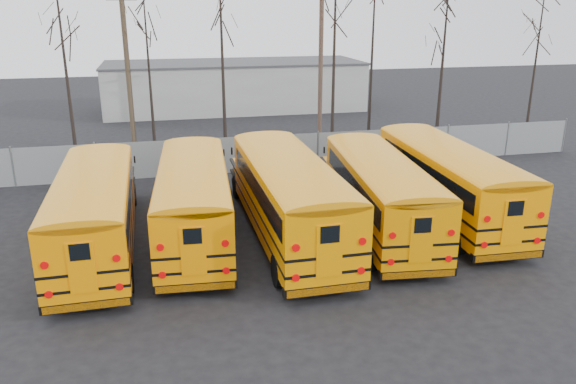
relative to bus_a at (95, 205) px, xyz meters
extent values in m
plane|color=black|center=(7.13, -2.72, -1.85)|extent=(120.00, 120.00, 0.00)
cube|color=gray|center=(7.13, 9.28, -0.85)|extent=(40.00, 0.04, 2.00)
cube|color=#B3B3AD|center=(9.13, 29.28, 0.15)|extent=(22.00, 8.00, 4.00)
cylinder|color=black|center=(-1.09, -3.59, -1.34)|extent=(0.30, 1.02, 1.02)
cylinder|color=black|center=(1.21, -3.55, -1.34)|extent=(0.30, 1.02, 1.02)
cylinder|color=black|center=(-1.23, 4.96, -1.34)|extent=(0.30, 1.02, 1.02)
cylinder|color=black|center=(1.07, 5.00, -1.34)|extent=(0.30, 1.02, 1.02)
cube|color=#FF8900|center=(0.00, -0.27, -0.14)|extent=(2.70, 9.51, 2.39)
cube|color=#FF8900|center=(-0.09, 5.33, -0.83)|extent=(2.32, 1.77, 1.02)
cube|color=black|center=(0.01, -0.47, 0.39)|extent=(2.73, 8.49, 0.71)
cube|color=black|center=(-0.01, 0.60, -0.88)|extent=(2.76, 11.26, 0.09)
cube|color=black|center=(-0.01, 0.60, -0.37)|extent=(2.76, 11.26, 0.09)
cube|color=black|center=(0.08, -4.90, -1.39)|extent=(2.61, 0.27, 0.29)
cube|color=black|center=(-0.10, 6.15, -1.39)|extent=(2.45, 0.24, 0.26)
cube|color=#FF8900|center=(0.08, -5.01, -0.17)|extent=(0.76, 0.05, 1.58)
cylinder|color=#B20505|center=(-0.88, -5.04, -0.88)|extent=(0.22, 0.04, 0.22)
cylinder|color=#B20505|center=(1.05, -5.00, -0.88)|extent=(0.22, 0.04, 0.22)
cylinder|color=#B20505|center=(-0.88, -5.04, 0.04)|extent=(0.22, 0.04, 0.22)
cylinder|color=#B20505|center=(1.05, -5.00, 0.04)|extent=(0.22, 0.04, 0.22)
cylinder|color=black|center=(2.20, -3.06, -1.34)|extent=(0.36, 1.04, 1.02)
cylinder|color=black|center=(4.50, -3.22, -1.34)|extent=(0.36, 1.04, 1.02)
cylinder|color=black|center=(2.80, 5.49, -1.34)|extent=(0.36, 1.04, 1.02)
cylinder|color=black|center=(5.10, 5.33, -1.34)|extent=(0.36, 1.04, 1.02)
cube|color=#FF8900|center=(3.59, 0.17, -0.14)|extent=(3.21, 9.64, 2.40)
cube|color=#FF8900|center=(3.98, 5.76, -0.83)|extent=(2.41, 1.89, 1.02)
cube|color=black|center=(3.57, -0.04, 0.40)|extent=(3.18, 8.63, 0.71)
cube|color=black|center=(3.65, 1.03, -0.88)|extent=(3.36, 11.40, 0.09)
cube|color=black|center=(3.65, 1.03, -0.37)|extent=(3.36, 11.40, 0.09)
cube|color=black|center=(3.26, -4.47, -1.39)|extent=(2.62, 0.41, 0.29)
cube|color=black|center=(4.04, 6.58, -1.39)|extent=(2.46, 0.38, 0.27)
cube|color=#FF8900|center=(3.25, -4.58, -0.16)|extent=(0.77, 0.09, 1.58)
cylinder|color=#B20505|center=(2.29, -4.52, -0.88)|extent=(0.23, 0.06, 0.22)
cylinder|color=#B20505|center=(4.22, -4.66, -0.88)|extent=(0.23, 0.06, 0.22)
cylinder|color=#B20505|center=(2.29, -4.52, 0.04)|extent=(0.23, 0.06, 0.22)
cylinder|color=#B20505|center=(4.22, -4.66, 0.04)|extent=(0.23, 0.06, 0.22)
cylinder|color=black|center=(5.97, -4.19, -1.30)|extent=(0.31, 1.09, 1.09)
cylinder|color=black|center=(8.43, -4.17, -1.30)|extent=(0.31, 1.09, 1.09)
cylinder|color=black|center=(5.90, 4.96, -1.30)|extent=(0.31, 1.09, 1.09)
cylinder|color=black|center=(8.36, 4.98, -1.30)|extent=(0.31, 1.09, 1.09)
cube|color=orange|center=(7.17, -0.64, -0.02)|extent=(2.80, 10.15, 2.56)
cube|color=orange|center=(7.12, 5.35, -0.76)|extent=(2.47, 1.87, 1.09)
cube|color=black|center=(7.17, -0.86, 0.55)|extent=(2.84, 9.06, 0.76)
cube|color=black|center=(7.16, 0.29, -0.81)|extent=(2.85, 12.03, 0.10)
cube|color=black|center=(7.16, 0.29, -0.27)|extent=(2.85, 12.03, 0.10)
cube|color=black|center=(7.21, -5.59, -1.36)|extent=(2.79, 0.26, 0.31)
cube|color=black|center=(7.12, 6.23, -1.36)|extent=(2.62, 0.24, 0.28)
cube|color=orange|center=(7.21, -5.71, -0.05)|extent=(0.82, 0.05, 1.69)
cylinder|color=#B20505|center=(6.18, -5.73, -0.81)|extent=(0.24, 0.05, 0.24)
cylinder|color=#B20505|center=(8.25, -5.72, -0.81)|extent=(0.24, 0.05, 0.24)
cylinder|color=#B20505|center=(6.18, -5.73, 0.17)|extent=(0.24, 0.05, 0.24)
cylinder|color=#B20505|center=(8.25, -5.72, 0.17)|extent=(0.24, 0.05, 0.24)
cylinder|color=black|center=(9.40, -3.76, -1.34)|extent=(0.39, 1.04, 1.02)
cylinder|color=black|center=(11.69, -4.00, -1.34)|extent=(0.39, 1.04, 1.02)
cylinder|color=black|center=(10.28, 4.73, -1.34)|extent=(0.39, 1.04, 1.02)
cylinder|color=black|center=(12.57, 4.50, -1.34)|extent=(0.39, 1.04, 1.02)
cube|color=orange|center=(10.89, -0.59, -0.15)|extent=(3.50, 9.67, 2.39)
cube|color=orange|center=(11.46, 4.97, -0.83)|extent=(2.45, 1.95, 1.02)
cube|color=black|center=(10.87, -0.80, 0.39)|extent=(3.44, 8.66, 0.71)
cube|color=black|center=(10.98, 0.27, -0.88)|extent=(3.71, 11.41, 0.09)
cube|color=black|center=(10.98, 0.27, -0.37)|extent=(3.71, 11.41, 0.09)
cube|color=black|center=(10.41, -5.19, -1.39)|extent=(2.61, 0.49, 0.28)
cube|color=black|center=(11.55, 5.78, -1.39)|extent=(2.45, 0.45, 0.26)
cube|color=orange|center=(10.40, -5.31, -0.17)|extent=(0.76, 0.12, 1.58)
cylinder|color=#B20505|center=(9.44, -5.22, -0.88)|extent=(0.23, 0.06, 0.22)
cylinder|color=#B20505|center=(11.36, -5.42, -0.88)|extent=(0.23, 0.06, 0.22)
cylinder|color=#B20505|center=(9.44, -5.22, 0.03)|extent=(0.23, 0.06, 0.22)
cylinder|color=#B20505|center=(11.36, -5.42, 0.03)|extent=(0.23, 0.06, 0.22)
cylinder|color=black|center=(12.91, -3.24, -1.32)|extent=(0.34, 1.07, 1.05)
cylinder|color=black|center=(15.30, -3.34, -1.32)|extent=(0.34, 1.07, 1.05)
cylinder|color=black|center=(13.27, 5.61, -1.32)|extent=(0.34, 1.07, 1.05)
cylinder|color=black|center=(15.65, 5.51, -1.32)|extent=(0.34, 1.07, 1.05)
cube|color=#FF8E00|center=(14.24, 0.14, -0.08)|extent=(3.03, 9.90, 2.48)
cube|color=#FF8E00|center=(14.47, 5.93, -0.79)|extent=(2.44, 1.89, 1.05)
cube|color=black|center=(14.23, -0.07, 0.47)|extent=(3.03, 8.85, 0.74)
cube|color=black|center=(14.28, 1.03, -0.85)|extent=(3.13, 11.72, 0.09)
cube|color=black|center=(14.28, 1.03, -0.32)|extent=(3.13, 11.72, 0.09)
cube|color=black|center=(14.05, -4.66, -1.37)|extent=(2.71, 0.34, 0.30)
cube|color=black|center=(14.51, 6.77, -1.37)|extent=(2.54, 0.31, 0.27)
cube|color=#FF8E00|center=(14.05, -4.77, -0.11)|extent=(0.79, 0.07, 1.63)
cylinder|color=#B20505|center=(13.04, -4.74, -0.85)|extent=(0.23, 0.05, 0.23)
cylinder|color=#B20505|center=(15.05, -4.82, -0.85)|extent=(0.23, 0.05, 0.23)
cylinder|color=#B20505|center=(13.04, -4.74, 0.10)|extent=(0.23, 0.05, 0.23)
cylinder|color=#B20505|center=(15.05, -4.82, 0.10)|extent=(0.23, 0.05, 0.23)
cylinder|color=#493B29|center=(0.85, 15.31, 3.03)|extent=(0.30, 0.30, 9.76)
cylinder|color=#503A2D|center=(13.64, 17.70, 3.12)|extent=(0.31, 0.31, 9.94)
cone|color=black|center=(-2.22, 12.24, 3.32)|extent=(0.26, 0.26, 10.33)
cone|color=black|center=(2.10, 14.65, 2.73)|extent=(0.26, 0.26, 9.16)
cone|color=black|center=(6.26, 12.50, 4.05)|extent=(0.26, 0.26, 11.80)
cone|color=black|center=(12.48, 11.02, 4.25)|extent=(0.26, 0.26, 12.20)
cone|color=black|center=(16.41, 15.19, 3.77)|extent=(0.26, 0.26, 11.24)
cone|color=black|center=(20.30, 12.90, 2.82)|extent=(0.26, 0.26, 9.33)
cone|color=black|center=(25.92, 11.38, 2.96)|extent=(0.26, 0.26, 9.61)
camera|label=1|loc=(2.57, -20.38, 6.92)|focal=35.00mm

